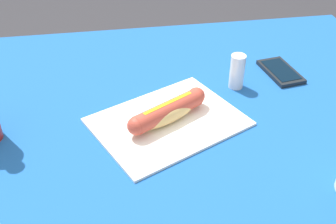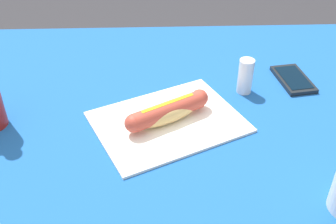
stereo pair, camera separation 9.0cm
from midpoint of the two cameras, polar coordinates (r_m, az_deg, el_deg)
The scene contains 5 objects.
dining_table at distance 1.05m, azimuth 0.14°, elevation -5.70°, with size 1.17×0.91×0.77m.
paper_wrapper at distance 0.92m, azimuth -2.81°, elevation -1.46°, with size 0.31×0.23×0.01m, color white.
hot_dog at distance 0.90m, azimuth -2.86°, elevation -0.03°, with size 0.18×0.12×0.05m.
cell_phone at distance 1.12m, azimuth 12.93°, elevation 5.34°, with size 0.09×0.14×0.01m.
salt_shaker at distance 1.02m, azimuth 6.96°, elevation 5.44°, with size 0.04×0.04×0.09m, color silver.
Camera 1 is at (0.17, 0.76, 1.34)m, focal length 44.57 mm.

